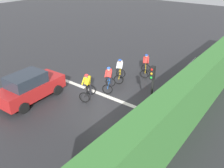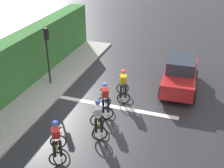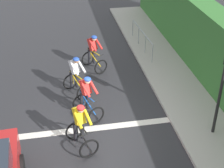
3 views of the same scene
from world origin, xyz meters
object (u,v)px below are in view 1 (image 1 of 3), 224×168
at_px(cyclist_second, 120,70).
at_px(traffic_light_near_crossing, 152,88).
at_px(cyclist_fourth, 88,87).
at_px(pedestrian_railing_kerbside, 188,67).
at_px(cyclist_lead, 146,65).
at_px(cyclist_mid, 109,79).
at_px(car_red, 30,87).

xyz_separation_m(cyclist_second, traffic_light_near_crossing, (4.25, -3.42, 1.43)).
height_order(cyclist_second, cyclist_fourth, same).
bearing_deg(pedestrian_railing_kerbside, cyclist_lead, -149.66).
xyz_separation_m(cyclist_lead, pedestrian_railing_kerbside, (2.62, 1.53, -0.02)).
relative_size(cyclist_lead, cyclist_fourth, 1.00).
xyz_separation_m(cyclist_lead, cyclist_mid, (-0.71, -3.48, 0.00)).
bearing_deg(pedestrian_railing_kerbside, cyclist_mid, -123.57).
bearing_deg(cyclist_mid, car_red, -128.18).
bearing_deg(cyclist_mid, cyclist_second, 98.94).
relative_size(car_red, traffic_light_near_crossing, 1.25).
bearing_deg(traffic_light_near_crossing, cyclist_fourth, 176.83).
relative_size(cyclist_mid, traffic_light_near_crossing, 0.50).
xyz_separation_m(cyclist_lead, cyclist_second, (-0.95, -1.93, 0.00)).
height_order(cyclist_mid, pedestrian_railing_kerbside, cyclist_mid).
height_order(car_red, pedestrian_railing_kerbside, car_red).
relative_size(car_red, pedestrian_railing_kerbside, 1.29).
height_order(traffic_light_near_crossing, pedestrian_railing_kerbside, traffic_light_near_crossing).
relative_size(cyclist_fourth, car_red, 0.40).
xyz_separation_m(cyclist_fourth, pedestrian_railing_kerbside, (3.72, 6.64, -0.02)).
xyz_separation_m(cyclist_second, cyclist_fourth, (-0.15, -3.18, 0.00)).
bearing_deg(cyclist_fourth, car_red, -139.83).
bearing_deg(pedestrian_railing_kerbside, car_red, -125.64).
distance_m(cyclist_lead, car_red, 8.21).
relative_size(cyclist_fourth, traffic_light_near_crossing, 0.50).
distance_m(cyclist_lead, traffic_light_near_crossing, 6.44).
height_order(cyclist_second, pedestrian_railing_kerbside, cyclist_second).
xyz_separation_m(cyclist_lead, cyclist_fourth, (-1.10, -5.10, 0.00)).
relative_size(cyclist_mid, cyclist_fourth, 1.00).
xyz_separation_m(cyclist_mid, cyclist_fourth, (-0.39, -1.62, 0.00)).
height_order(cyclist_mid, car_red, car_red).
distance_m(cyclist_lead, pedestrian_railing_kerbside, 3.04).
bearing_deg(cyclist_fourth, cyclist_mid, 76.34).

